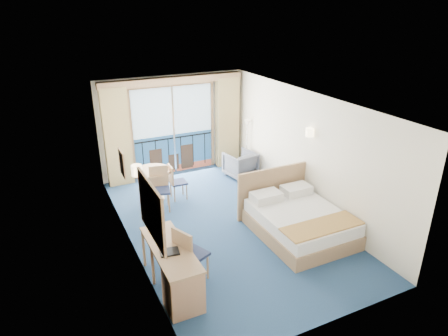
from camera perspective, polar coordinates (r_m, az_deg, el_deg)
floor at (r=8.71m, az=0.21°, el=-8.00°), size 6.50×6.50×0.00m
room_walls at (r=7.95m, az=0.22°, el=3.09°), size 4.04×6.54×2.72m
balcony_door at (r=10.98m, az=-7.22°, el=5.00°), size 2.36×0.03×2.52m
curtain_left at (r=10.45m, az=-15.02°, el=4.23°), size 0.65×0.22×2.55m
curtain_right at (r=11.38m, az=0.47°, el=6.51°), size 0.65×0.22×2.55m
pelmet at (r=10.53m, az=-7.35°, el=12.31°), size 3.80×0.25×0.18m
mirror at (r=6.12m, az=-10.33°, el=-5.92°), size 0.05×1.25×0.95m
wall_print at (r=7.83m, az=-14.34°, el=0.67°), size 0.04×0.42×0.52m
sconce_left at (r=6.79m, az=-12.37°, el=-0.31°), size 0.18×0.18×0.18m
sconce_right at (r=8.79m, az=12.15°, el=5.02°), size 0.18×0.18×0.18m
bed at (r=8.37m, az=10.51°, el=-7.33°), size 1.76×2.09×1.11m
nightstand at (r=9.59m, az=9.16°, el=-3.49°), size 0.40×0.38×0.52m
phone at (r=9.45m, az=9.61°, el=-1.89°), size 0.19×0.15×0.08m
armchair at (r=10.88m, az=2.36°, el=0.55°), size 0.86×0.88×0.69m
floor_lamp at (r=11.08m, az=3.35°, el=5.10°), size 0.20×0.20×1.46m
desk at (r=6.47m, az=-6.24°, el=-15.78°), size 0.57×1.66×0.78m
desk_chair at (r=6.79m, az=-5.18°, el=-11.92°), size 0.61×0.60×1.06m
folder at (r=6.49m, az=-7.78°, el=-11.79°), size 0.33×0.27×0.03m
desk_lamp at (r=6.93m, az=-9.68°, el=-6.67°), size 0.11×0.11×0.41m
round_table at (r=9.62m, az=-10.10°, el=-1.32°), size 0.86×0.86×0.78m
table_chair_a at (r=9.63m, az=-7.00°, el=-1.71°), size 0.40×0.39×0.88m
table_chair_b at (r=9.22m, az=-9.19°, el=-2.49°), size 0.52×0.53×1.01m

